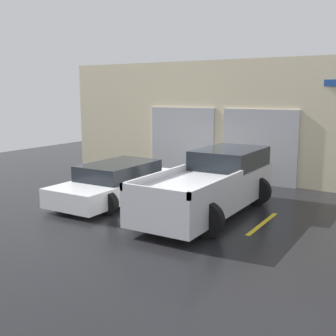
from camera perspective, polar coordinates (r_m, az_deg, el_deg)
The scene contains 7 objects.
ground_plane at distance 14.00m, azimuth 2.40°, elevation -3.74°, with size 28.00×28.00×0.00m, color black.
shophouse_building at distance 16.58m, azimuth 7.99°, elevation 6.27°, with size 14.66×0.68×4.59m.
pickup_truck at distance 11.94m, azimuth 6.00°, elevation -2.21°, with size 2.48×5.51×1.69m.
sedan_white at distance 13.44m, azimuth -6.87°, elevation -1.93°, with size 2.26×4.67×1.18m.
parking_stripe_far_left at distance 14.56m, azimuth -11.85°, elevation -3.39°, with size 0.12×2.20×0.01m, color gold.
parking_stripe_left at distance 12.64m, azimuth -1.18°, elevation -5.24°, with size 0.12×2.20×0.01m, color gold.
parking_stripe_centre at distance 11.32m, azimuth 12.68°, elevation -7.34°, with size 0.12×2.20×0.01m, color gold.
Camera 1 is at (6.57, -11.89, 3.36)m, focal length 45.00 mm.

